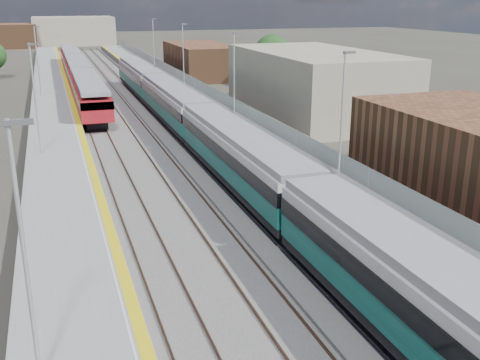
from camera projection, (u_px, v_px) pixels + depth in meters
ground at (148, 115)px, 56.98m from camera, size 320.00×320.00×0.00m
ballast_bed at (123, 112)px, 58.54m from camera, size 10.50×155.00×0.06m
tracks at (126, 108)px, 60.21m from camera, size 8.96×160.00×0.17m
platform_right at (193, 103)px, 60.67m from camera, size 4.70×155.00×8.52m
platform_left at (54, 111)px, 56.31m from camera, size 4.30×155.00×8.52m
buildings at (0, 2)px, 128.08m from camera, size 72.00×185.50×40.00m
green_train at (200, 124)px, 43.03m from camera, size 2.79×77.63×3.07m
red_train at (78, 72)px, 73.97m from camera, size 2.84×57.53×3.58m
tree_d at (272, 54)px, 75.39m from camera, size 5.04×5.04×6.83m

